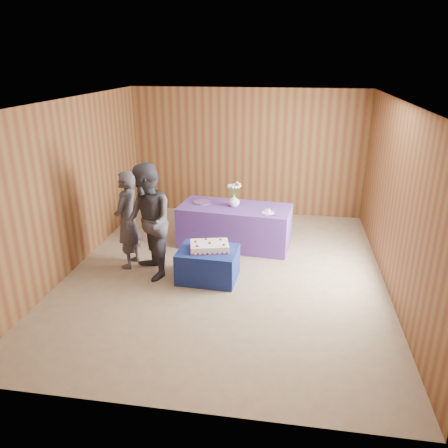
% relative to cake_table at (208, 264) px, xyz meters
% --- Properties ---
extents(ground, '(6.00, 6.00, 0.00)m').
position_rel_cake_table_xyz_m(ground, '(0.24, 0.24, -0.25)').
color(ground, gray).
rests_on(ground, ground).
extents(room_shell, '(5.04, 6.04, 2.72)m').
position_rel_cake_table_xyz_m(room_shell, '(0.24, 0.24, 1.55)').
color(room_shell, brown).
rests_on(room_shell, ground).
extents(cake_table, '(0.93, 0.74, 0.50)m').
position_rel_cake_table_xyz_m(cake_table, '(0.00, 0.00, 0.00)').
color(cake_table, navy).
rests_on(cake_table, ground).
extents(serving_table, '(2.08, 1.10, 0.75)m').
position_rel_cake_table_xyz_m(serving_table, '(0.23, 1.40, 0.12)').
color(serving_table, '#573797').
rests_on(serving_table, ground).
extents(sheet_cake, '(0.69, 0.55, 0.14)m').
position_rel_cake_table_xyz_m(sheet_cake, '(0.03, 0.02, 0.30)').
color(sheet_cake, white).
rests_on(sheet_cake, cake_table).
extents(vase, '(0.21, 0.21, 0.21)m').
position_rel_cake_table_xyz_m(vase, '(0.21, 1.41, 0.61)').
color(vase, silver).
rests_on(vase, serving_table).
extents(flower_spray, '(0.25, 0.25, 0.19)m').
position_rel_cake_table_xyz_m(flower_spray, '(0.21, 1.41, 0.88)').
color(flower_spray, '#2B5F26').
rests_on(flower_spray, vase).
extents(platter, '(0.36, 0.36, 0.02)m').
position_rel_cake_table_xyz_m(platter, '(-0.39, 1.51, 0.51)').
color(platter, '#68458A').
rests_on(platter, serving_table).
extents(plate, '(0.31, 0.31, 0.01)m').
position_rel_cake_table_xyz_m(plate, '(0.84, 1.15, 0.51)').
color(plate, silver).
rests_on(plate, serving_table).
extents(cake_slice, '(0.08, 0.07, 0.08)m').
position_rel_cake_table_xyz_m(cake_slice, '(0.84, 1.15, 0.54)').
color(cake_slice, white).
rests_on(cake_slice, plate).
extents(knife, '(0.26, 0.08, 0.00)m').
position_rel_cake_table_xyz_m(knife, '(0.88, 1.00, 0.50)').
color(knife, '#ACACB1').
rests_on(knife, serving_table).
extents(guest_left, '(0.42, 0.61, 1.62)m').
position_rel_cake_table_xyz_m(guest_left, '(-1.38, 0.27, 0.56)').
color(guest_left, '#3D3C46').
rests_on(guest_left, ground).
extents(guest_right, '(1.08, 1.12, 1.83)m').
position_rel_cake_table_xyz_m(guest_right, '(-0.93, -0.04, 0.66)').
color(guest_right, '#373641').
rests_on(guest_right, ground).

